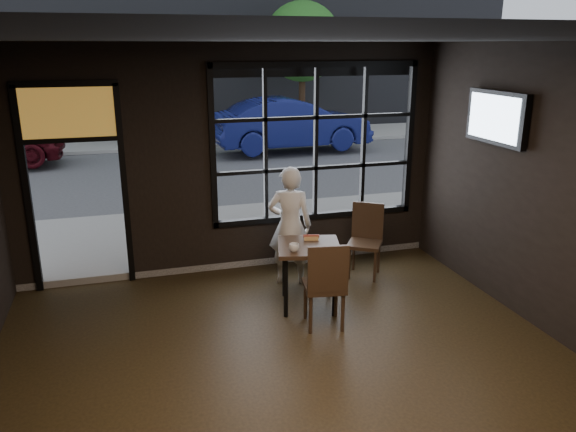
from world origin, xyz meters
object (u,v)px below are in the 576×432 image
object	(u,v)px
cafe_table	(309,275)
chair_near	(324,283)
navy_car	(291,124)
man	(290,226)

from	to	relation	value
cafe_table	chair_near	size ratio (longest dim) A/B	0.77
navy_car	man	bearing A→B (deg)	160.45
navy_car	cafe_table	bearing A→B (deg)	161.75
chair_near	man	world-z (taller)	man
cafe_table	navy_car	world-z (taller)	navy_car
cafe_table	man	xyz separation A→B (m)	(-0.01, 0.79, 0.41)
chair_near	navy_car	bearing A→B (deg)	-95.70
cafe_table	chair_near	xyz separation A→B (m)	(0.01, -0.53, 0.12)
chair_near	man	size ratio (longest dim) A/B	0.65
cafe_table	chair_near	world-z (taller)	chair_near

